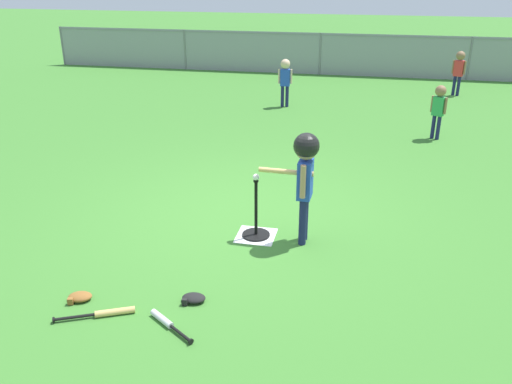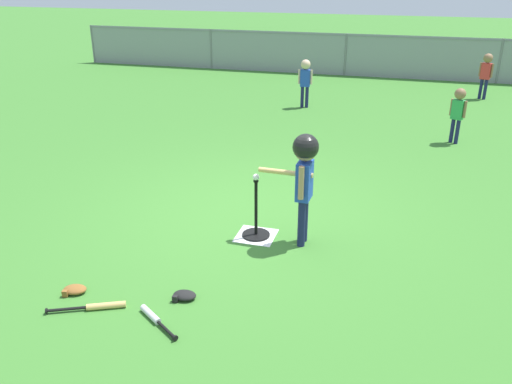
{
  "view_description": "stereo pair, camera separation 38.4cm",
  "coord_description": "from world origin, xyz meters",
  "px_view_note": "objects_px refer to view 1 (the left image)",
  "views": [
    {
      "loc": [
        1.36,
        -5.82,
        2.87
      ],
      "look_at": [
        0.25,
        -0.53,
        0.55
      ],
      "focal_mm": 37.12,
      "sensor_mm": 36.0,
      "label": 1
    },
    {
      "loc": [
        1.73,
        -5.73,
        2.87
      ],
      "look_at": [
        0.25,
        -0.53,
        0.55
      ],
      "focal_mm": 37.12,
      "sensor_mm": 36.0,
      "label": 2
    }
  ],
  "objects_px": {
    "fielder_deep_right": "(439,105)",
    "glove_by_plate": "(80,297)",
    "batter_child": "(305,166)",
    "spare_bat_wood": "(107,313)",
    "fielder_deep_center": "(459,67)",
    "baseball_on_tee": "(256,177)",
    "fielder_deep_left": "(285,76)",
    "batting_tee": "(256,227)",
    "glove_near_bats": "(193,298)",
    "spare_bat_silver": "(166,322)"
  },
  "relations": [
    {
      "from": "spare_bat_silver",
      "to": "glove_near_bats",
      "type": "height_order",
      "value": "glove_near_bats"
    },
    {
      "from": "fielder_deep_right",
      "to": "spare_bat_silver",
      "type": "bearing_deg",
      "value": -114.82
    },
    {
      "from": "fielder_deep_right",
      "to": "fielder_deep_center",
      "type": "bearing_deg",
      "value": 77.45
    },
    {
      "from": "baseball_on_tee",
      "to": "glove_by_plate",
      "type": "height_order",
      "value": "baseball_on_tee"
    },
    {
      "from": "spare_bat_silver",
      "to": "glove_by_plate",
      "type": "relative_size",
      "value": 1.99
    },
    {
      "from": "spare_bat_wood",
      "to": "glove_by_plate",
      "type": "distance_m",
      "value": 0.39
    },
    {
      "from": "spare_bat_wood",
      "to": "batting_tee",
      "type": "bearing_deg",
      "value": 60.62
    },
    {
      "from": "fielder_deep_right",
      "to": "glove_by_plate",
      "type": "height_order",
      "value": "fielder_deep_right"
    },
    {
      "from": "fielder_deep_center",
      "to": "glove_near_bats",
      "type": "distance_m",
      "value": 10.03
    },
    {
      "from": "spare_bat_wood",
      "to": "fielder_deep_center",
      "type": "bearing_deg",
      "value": 66.74
    },
    {
      "from": "spare_bat_silver",
      "to": "spare_bat_wood",
      "type": "bearing_deg",
      "value": 178.58
    },
    {
      "from": "fielder_deep_center",
      "to": "fielder_deep_right",
      "type": "relative_size",
      "value": 1.08
    },
    {
      "from": "baseball_on_tee",
      "to": "glove_near_bats",
      "type": "xyz_separation_m",
      "value": [
        -0.3,
        -1.39,
        -0.69
      ]
    },
    {
      "from": "batting_tee",
      "to": "spare_bat_silver",
      "type": "distance_m",
      "value": 1.82
    },
    {
      "from": "batting_tee",
      "to": "fielder_deep_center",
      "type": "xyz_separation_m",
      "value": [
        3.2,
        7.99,
        0.56
      ]
    },
    {
      "from": "spare_bat_wood",
      "to": "glove_near_bats",
      "type": "distance_m",
      "value": 0.78
    },
    {
      "from": "glove_by_plate",
      "to": "glove_near_bats",
      "type": "xyz_separation_m",
      "value": [
        1.04,
        0.2,
        0.0
      ]
    },
    {
      "from": "batter_child",
      "to": "spare_bat_wood",
      "type": "height_order",
      "value": "batter_child"
    },
    {
      "from": "baseball_on_tee",
      "to": "fielder_deep_center",
      "type": "bearing_deg",
      "value": 68.17
    },
    {
      "from": "batting_tee",
      "to": "batter_child",
      "type": "distance_m",
      "value": 0.96
    },
    {
      "from": "batting_tee",
      "to": "spare_bat_silver",
      "type": "relative_size",
      "value": 1.4
    },
    {
      "from": "fielder_deep_center",
      "to": "fielder_deep_right",
      "type": "xyz_separation_m",
      "value": [
        -0.82,
        -3.69,
        -0.05
      ]
    },
    {
      "from": "fielder_deep_right",
      "to": "fielder_deep_left",
      "type": "xyz_separation_m",
      "value": [
        -3.01,
        1.78,
        0.04
      ]
    },
    {
      "from": "spare_bat_silver",
      "to": "batting_tee",
      "type": "bearing_deg",
      "value": 76.46
    },
    {
      "from": "glove_by_plate",
      "to": "fielder_deep_right",
      "type": "bearing_deg",
      "value": 57.66
    },
    {
      "from": "baseball_on_tee",
      "to": "fielder_deep_center",
      "type": "height_order",
      "value": "fielder_deep_center"
    },
    {
      "from": "fielder_deep_left",
      "to": "batter_child",
      "type": "bearing_deg",
      "value": -79.14
    },
    {
      "from": "batting_tee",
      "to": "fielder_deep_right",
      "type": "bearing_deg",
      "value": 61.02
    },
    {
      "from": "glove_by_plate",
      "to": "glove_near_bats",
      "type": "relative_size",
      "value": 1.09
    },
    {
      "from": "spare_bat_wood",
      "to": "glove_by_plate",
      "type": "xyz_separation_m",
      "value": [
        -0.36,
        0.17,
        0.01
      ]
    },
    {
      "from": "fielder_deep_left",
      "to": "glove_by_plate",
      "type": "distance_m",
      "value": 7.71
    },
    {
      "from": "fielder_deep_center",
      "to": "spare_bat_silver",
      "type": "bearing_deg",
      "value": -110.39
    },
    {
      "from": "batting_tee",
      "to": "glove_by_plate",
      "type": "xyz_separation_m",
      "value": [
        -1.34,
        -1.58,
        -0.08
      ]
    },
    {
      "from": "baseball_on_tee",
      "to": "spare_bat_wood",
      "type": "relative_size",
      "value": 0.11
    },
    {
      "from": "batter_child",
      "to": "spare_bat_wood",
      "type": "xyz_separation_m",
      "value": [
        -1.53,
        -1.73,
        -0.88
      ]
    },
    {
      "from": "batter_child",
      "to": "spare_bat_wood",
      "type": "relative_size",
      "value": 1.92
    },
    {
      "from": "glove_by_plate",
      "to": "batter_child",
      "type": "bearing_deg",
      "value": 39.73
    },
    {
      "from": "batting_tee",
      "to": "batter_child",
      "type": "height_order",
      "value": "batter_child"
    },
    {
      "from": "batter_child",
      "to": "baseball_on_tee",
      "type": "bearing_deg",
      "value": 177.8
    },
    {
      "from": "baseball_on_tee",
      "to": "spare_bat_wood",
      "type": "distance_m",
      "value": 2.13
    },
    {
      "from": "baseball_on_tee",
      "to": "batting_tee",
      "type": "bearing_deg",
      "value": 0.0
    },
    {
      "from": "baseball_on_tee",
      "to": "batter_child",
      "type": "xyz_separation_m",
      "value": [
        0.54,
        -0.02,
        0.18
      ]
    },
    {
      "from": "spare_bat_silver",
      "to": "glove_by_plate",
      "type": "height_order",
      "value": "glove_by_plate"
    },
    {
      "from": "fielder_deep_center",
      "to": "glove_near_bats",
      "type": "height_order",
      "value": "fielder_deep_center"
    },
    {
      "from": "batter_child",
      "to": "glove_by_plate",
      "type": "xyz_separation_m",
      "value": [
        -1.88,
        -1.56,
        -0.87
      ]
    },
    {
      "from": "glove_near_bats",
      "to": "glove_by_plate",
      "type": "bearing_deg",
      "value": -169.28
    },
    {
      "from": "batter_child",
      "to": "fielder_deep_center",
      "type": "height_order",
      "value": "batter_child"
    },
    {
      "from": "batting_tee",
      "to": "glove_near_bats",
      "type": "bearing_deg",
      "value": -102.28
    },
    {
      "from": "spare_bat_silver",
      "to": "batter_child",
      "type": "bearing_deg",
      "value": 61.13
    },
    {
      "from": "batting_tee",
      "to": "batter_child",
      "type": "xyz_separation_m",
      "value": [
        0.54,
        -0.02,
        0.8
      ]
    }
  ]
}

